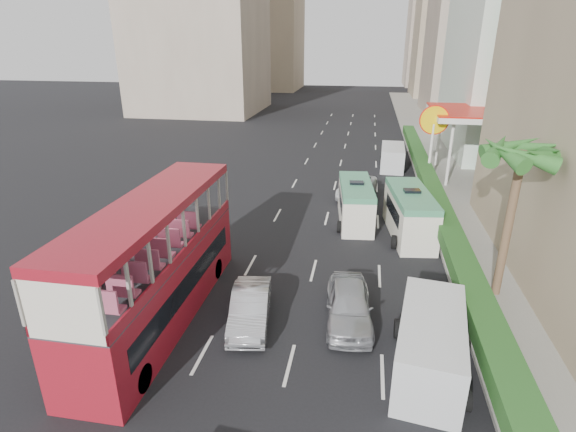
% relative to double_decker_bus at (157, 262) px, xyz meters
% --- Properties ---
extents(ground_plane, '(200.00, 200.00, 0.00)m').
position_rel_double_decker_bus_xyz_m(ground_plane, '(6.00, 0.00, -2.53)').
color(ground_plane, black).
rests_on(ground_plane, ground).
extents(double_decker_bus, '(2.50, 11.00, 5.06)m').
position_rel_double_decker_bus_xyz_m(double_decker_bus, '(0.00, 0.00, 0.00)').
color(double_decker_bus, maroon).
rests_on(double_decker_bus, ground).
extents(car_silver_lane_a, '(2.09, 4.35, 1.37)m').
position_rel_double_decker_bus_xyz_m(car_silver_lane_a, '(3.63, 0.23, -2.53)').
color(car_silver_lane_a, '#B2B4B9').
rests_on(car_silver_lane_a, ground).
extents(car_silver_lane_b, '(2.18, 4.60, 1.52)m').
position_rel_double_decker_bus_xyz_m(car_silver_lane_b, '(7.50, 1.00, -2.53)').
color(car_silver_lane_b, '#B2B4B9').
rests_on(car_silver_lane_b, ground).
extents(van_asset, '(3.09, 5.31, 1.39)m').
position_rel_double_decker_bus_xyz_m(van_asset, '(7.32, 16.67, -2.53)').
color(van_asset, silver).
rests_on(van_asset, ground).
extents(minibus_near, '(2.44, 5.72, 2.46)m').
position_rel_double_decker_bus_xyz_m(minibus_near, '(7.35, 11.80, -1.30)').
color(minibus_near, silver).
rests_on(minibus_near, ground).
extents(minibus_far, '(2.73, 6.14, 2.63)m').
position_rel_double_decker_bus_xyz_m(minibus_far, '(10.48, 10.24, -1.22)').
color(minibus_far, silver).
rests_on(minibus_far, ground).
extents(panel_van_near, '(2.80, 5.42, 2.07)m').
position_rel_double_decker_bus_xyz_m(panel_van_near, '(10.32, -1.38, -1.50)').
color(panel_van_near, silver).
rests_on(panel_van_near, ground).
extents(panel_van_far, '(2.10, 4.89, 1.93)m').
position_rel_double_decker_bus_xyz_m(panel_van_far, '(10.13, 25.04, -1.56)').
color(panel_van_far, silver).
rests_on(panel_van_far, ground).
extents(sidewalk, '(6.00, 120.00, 0.18)m').
position_rel_double_decker_bus_xyz_m(sidewalk, '(15.00, 25.00, -2.44)').
color(sidewalk, '#99968C').
rests_on(sidewalk, ground).
extents(kerb_wall, '(0.30, 44.00, 1.00)m').
position_rel_double_decker_bus_xyz_m(kerb_wall, '(12.20, 14.00, -1.85)').
color(kerb_wall, silver).
rests_on(kerb_wall, sidewalk).
extents(hedge, '(1.10, 44.00, 0.70)m').
position_rel_double_decker_bus_xyz_m(hedge, '(12.20, 14.00, -1.00)').
color(hedge, '#2D6626').
rests_on(hedge, kerb_wall).
extents(palm_tree, '(0.36, 0.36, 6.40)m').
position_rel_double_decker_bus_xyz_m(palm_tree, '(13.80, 4.00, 0.85)').
color(palm_tree, brown).
rests_on(palm_tree, sidewalk).
extents(shell_station, '(6.50, 8.00, 5.50)m').
position_rel_double_decker_bus_xyz_m(shell_station, '(16.00, 23.00, 0.22)').
color(shell_station, silver).
rests_on(shell_station, ground).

